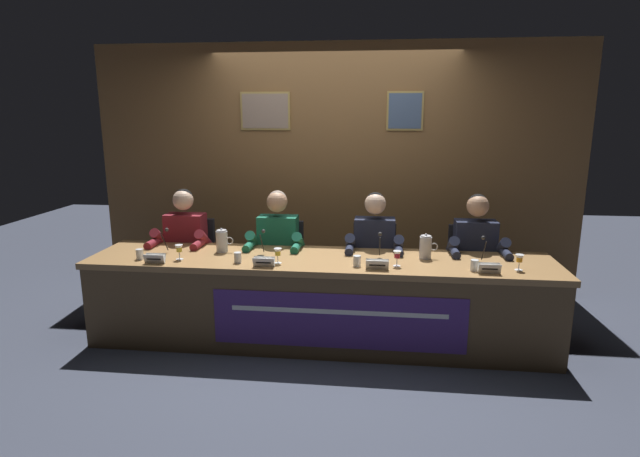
% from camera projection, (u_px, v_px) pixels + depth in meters
% --- Properties ---
extents(ground_plane, '(12.00, 12.00, 0.00)m').
position_uv_depth(ground_plane, '(320.00, 339.00, 4.37)').
color(ground_plane, '#383D4C').
extents(wall_back_panelled, '(5.04, 0.14, 2.60)m').
position_uv_depth(wall_back_panelled, '(334.00, 171.00, 5.36)').
color(wall_back_panelled, brown).
rests_on(wall_back_panelled, ground_plane).
extents(conference_table, '(3.84, 0.79, 0.73)m').
position_uv_depth(conference_table, '(319.00, 288.00, 4.15)').
color(conference_table, olive).
rests_on(conference_table, ground_plane).
extents(chair_far_left, '(0.44, 0.44, 0.89)m').
position_uv_depth(chair_far_left, '(192.00, 267.00, 4.99)').
color(chair_far_left, black).
rests_on(chair_far_left, ground_plane).
extents(panelist_far_left, '(0.51, 0.48, 1.21)m').
position_uv_depth(panelist_far_left, '(183.00, 245.00, 4.73)').
color(panelist_far_left, black).
rests_on(panelist_far_left, ground_plane).
extents(nameplate_far_left, '(0.17, 0.06, 0.08)m').
position_uv_depth(nameplate_far_left, '(155.00, 259.00, 4.05)').
color(nameplate_far_left, white).
rests_on(nameplate_far_left, conference_table).
extents(juice_glass_far_left, '(0.06, 0.06, 0.12)m').
position_uv_depth(juice_glass_far_left, '(179.00, 249.00, 4.15)').
color(juice_glass_far_left, white).
rests_on(juice_glass_far_left, conference_table).
extents(water_cup_far_left, '(0.06, 0.06, 0.08)m').
position_uv_depth(water_cup_far_left, '(140.00, 255.00, 4.17)').
color(water_cup_far_left, silver).
rests_on(water_cup_far_left, conference_table).
extents(microphone_far_left, '(0.06, 0.17, 0.22)m').
position_uv_depth(microphone_far_left, '(164.00, 246.00, 4.28)').
color(microphone_far_left, black).
rests_on(microphone_far_left, conference_table).
extents(chair_center_left, '(0.44, 0.44, 0.89)m').
position_uv_depth(chair_center_left, '(281.00, 270.00, 4.89)').
color(chair_center_left, black).
rests_on(chair_center_left, ground_plane).
extents(panelist_center_left, '(0.51, 0.48, 1.21)m').
position_uv_depth(panelist_center_left, '(277.00, 247.00, 4.63)').
color(panelist_center_left, black).
rests_on(panelist_center_left, ground_plane).
extents(nameplate_center_left, '(0.17, 0.06, 0.08)m').
position_uv_depth(nameplate_center_left, '(264.00, 262.00, 3.95)').
color(nameplate_center_left, white).
rests_on(nameplate_center_left, conference_table).
extents(juice_glass_center_left, '(0.06, 0.06, 0.12)m').
position_uv_depth(juice_glass_center_left, '(278.00, 253.00, 4.04)').
color(juice_glass_center_left, white).
rests_on(juice_glass_center_left, conference_table).
extents(water_cup_center_left, '(0.06, 0.06, 0.08)m').
position_uv_depth(water_cup_center_left, '(238.00, 258.00, 4.07)').
color(water_cup_center_left, silver).
rests_on(water_cup_center_left, conference_table).
extents(microphone_center_left, '(0.06, 0.17, 0.22)m').
position_uv_depth(microphone_center_left, '(261.00, 248.00, 4.23)').
color(microphone_center_left, black).
rests_on(microphone_center_left, conference_table).
extents(chair_center_right, '(0.44, 0.44, 0.89)m').
position_uv_depth(chair_center_right, '(374.00, 273.00, 4.79)').
color(chair_center_right, black).
rests_on(chair_center_right, ground_plane).
extents(panelist_center_right, '(0.51, 0.48, 1.21)m').
position_uv_depth(panelist_center_right, '(374.00, 250.00, 4.53)').
color(panelist_center_right, black).
rests_on(panelist_center_right, ground_plane).
extents(nameplate_center_right, '(0.18, 0.06, 0.08)m').
position_uv_depth(nameplate_center_right, '(377.00, 265.00, 3.89)').
color(nameplate_center_right, white).
rests_on(nameplate_center_right, conference_table).
extents(juice_glass_center_right, '(0.06, 0.06, 0.12)m').
position_uv_depth(juice_glass_center_right, '(397.00, 256.00, 3.97)').
color(juice_glass_center_right, white).
rests_on(juice_glass_center_right, conference_table).
extents(water_cup_center_right, '(0.06, 0.06, 0.08)m').
position_uv_depth(water_cup_center_right, '(357.00, 261.00, 3.98)').
color(water_cup_center_right, silver).
rests_on(water_cup_center_right, conference_table).
extents(microphone_center_right, '(0.06, 0.17, 0.22)m').
position_uv_depth(microphone_center_right, '(380.00, 251.00, 4.13)').
color(microphone_center_right, black).
rests_on(microphone_center_right, conference_table).
extents(chair_far_right, '(0.44, 0.44, 0.89)m').
position_uv_depth(chair_far_right, '(470.00, 276.00, 4.69)').
color(chair_far_right, black).
rests_on(chair_far_right, ground_plane).
extents(panelist_far_right, '(0.51, 0.48, 1.21)m').
position_uv_depth(panelist_far_right, '(476.00, 253.00, 4.44)').
color(panelist_far_right, black).
rests_on(panelist_far_right, ground_plane).
extents(nameplate_far_right, '(0.16, 0.06, 0.08)m').
position_uv_depth(nameplate_far_right, '(489.00, 268.00, 3.79)').
color(nameplate_far_right, white).
rests_on(nameplate_far_right, conference_table).
extents(juice_glass_far_right, '(0.06, 0.06, 0.12)m').
position_uv_depth(juice_glass_far_right, '(519.00, 259.00, 3.86)').
color(juice_glass_far_right, white).
rests_on(juice_glass_far_right, conference_table).
extents(water_cup_far_right, '(0.06, 0.06, 0.08)m').
position_uv_depth(water_cup_far_right, '(474.00, 266.00, 3.86)').
color(water_cup_far_right, silver).
rests_on(water_cup_far_right, conference_table).
extents(microphone_far_right, '(0.06, 0.17, 0.22)m').
position_uv_depth(microphone_far_right, '(484.00, 256.00, 4.00)').
color(microphone_far_right, black).
rests_on(microphone_far_right, conference_table).
extents(water_pitcher_left_side, '(0.15, 0.10, 0.21)m').
position_uv_depth(water_pitcher_left_side, '(222.00, 241.00, 4.38)').
color(water_pitcher_left_side, silver).
rests_on(water_pitcher_left_side, conference_table).
extents(water_pitcher_right_side, '(0.15, 0.10, 0.21)m').
position_uv_depth(water_pitcher_right_side, '(426.00, 247.00, 4.18)').
color(water_pitcher_right_side, silver).
rests_on(water_pitcher_right_side, conference_table).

